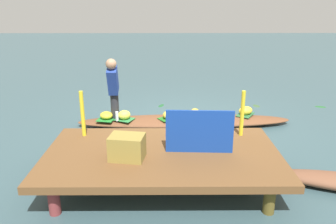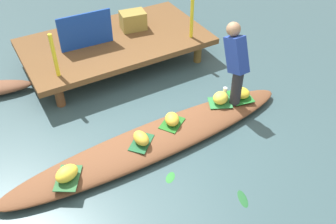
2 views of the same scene
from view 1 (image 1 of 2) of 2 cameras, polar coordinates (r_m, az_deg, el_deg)
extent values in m
plane|color=#344E53|center=(6.86, 2.81, -2.27)|extent=(40.00, 40.00, 0.00)
cube|color=brown|center=(4.62, -0.97, -7.40)|extent=(3.20, 1.80, 0.10)
cylinder|color=brown|center=(5.51, 12.62, -6.07)|extent=(0.14, 0.14, 0.36)
cylinder|color=brown|center=(5.53, -14.34, -6.11)|extent=(0.14, 0.14, 0.36)
cylinder|color=brown|center=(4.29, 16.86, -14.04)|extent=(0.14, 0.14, 0.36)
cylinder|color=brown|center=(4.32, -18.83, -14.03)|extent=(0.14, 0.14, 0.36)
ellipsoid|color=brown|center=(6.83, 2.82, -1.56)|extent=(4.34, 0.84, 0.18)
cube|color=#22772D|center=(6.79, -10.41, -1.13)|extent=(0.39, 0.43, 0.01)
ellipsoid|color=yellow|center=(6.76, -10.45, -0.56)|extent=(0.36, 0.36, 0.15)
cube|color=#1C552F|center=(6.84, 4.62, -0.71)|extent=(0.44, 0.43, 0.01)
ellipsoid|color=gold|center=(6.82, 4.64, -0.09)|extent=(0.20, 0.29, 0.16)
cube|color=#206620|center=(6.69, 0.00, -1.09)|extent=(0.44, 0.41, 0.01)
ellipsoid|color=gold|center=(6.67, 0.00, -0.46)|extent=(0.28, 0.31, 0.16)
cube|color=#2B783D|center=(6.70, -7.43, -1.23)|extent=(0.43, 0.40, 0.01)
ellipsoid|color=yellow|center=(6.67, -7.46, -0.50)|extent=(0.30, 0.28, 0.18)
cube|color=#296034|center=(7.11, 13.02, -0.40)|extent=(0.45, 0.50, 0.01)
ellipsoid|color=yellow|center=(7.08, 13.07, 0.25)|extent=(0.35, 0.30, 0.17)
cylinder|color=#28282D|center=(6.74, -9.05, 1.23)|extent=(0.16, 0.16, 0.55)
cube|color=navy|center=(6.52, -9.37, 5.34)|extent=(0.19, 0.45, 0.59)
sphere|color=#9E7556|center=(6.33, -9.67, 8.05)|extent=(0.20, 0.20, 0.20)
cylinder|color=silver|center=(6.62, -8.66, -0.72)|extent=(0.06, 0.06, 0.19)
cube|color=#143994|center=(4.50, 5.39, -3.35)|extent=(0.91, 0.07, 0.60)
cylinder|color=yellow|center=(5.16, 12.52, -0.24)|extent=(0.06, 0.06, 0.70)
cylinder|color=yellow|center=(5.18, -14.34, -0.30)|extent=(0.06, 0.06, 0.70)
cube|color=olive|center=(4.39, -6.98, -5.96)|extent=(0.48, 0.38, 0.32)
ellipsoid|color=#2A7931|center=(7.44, 3.35, -0.56)|extent=(0.22, 0.21, 0.01)
ellipsoid|color=#226026|center=(8.82, 24.51, 0.82)|extent=(0.28, 0.19, 0.01)
ellipsoid|color=#395831|center=(8.37, 14.81, 1.02)|extent=(0.19, 0.26, 0.01)
ellipsoid|color=#1D5328|center=(8.12, -1.17, 1.11)|extent=(0.19, 0.28, 0.01)
camera|label=2|loc=(10.06, 12.89, 25.72)|focal=40.58mm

